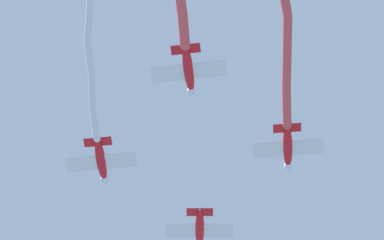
# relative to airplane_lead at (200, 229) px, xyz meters

# --- Properties ---
(airplane_lead) EXTENTS (5.29, 6.93, 1.71)m
(airplane_lead) POSITION_rel_airplane_lead_xyz_m (0.00, 0.00, 0.00)
(airplane_lead) COLOR red
(airplane_left_wing) EXTENTS (5.22, 6.92, 1.71)m
(airplane_left_wing) POSITION_rel_airplane_lead_xyz_m (-10.42, 7.00, -0.40)
(airplane_left_wing) COLOR red
(smoke_trail_left_wing) EXTENTS (18.91, 6.42, 2.04)m
(smoke_trail_left_wing) POSITION_rel_airplane_lead_xyz_m (-22.13, 4.19, 0.15)
(smoke_trail_left_wing) COLOR white
(airplane_right_wing) EXTENTS (5.24, 6.93, 1.71)m
(airplane_right_wing) POSITION_rel_airplane_lead_xyz_m (-7.01, -10.44, 0.30)
(airplane_right_wing) COLOR red
(airplane_slot) EXTENTS (5.20, 6.90, 1.71)m
(airplane_slot) POSITION_rel_airplane_lead_xyz_m (-17.44, -3.43, -0.20)
(airplane_slot) COLOR red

